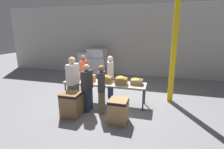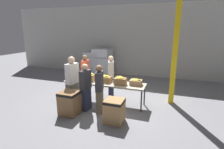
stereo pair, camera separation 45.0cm
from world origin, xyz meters
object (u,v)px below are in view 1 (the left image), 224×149
banana_box_1 (89,77)px  volunteer_3 (73,83)px  banana_box_2 (105,79)px  volunteer_2 (84,75)px  banana_box_0 (74,76)px  banana_box_4 (137,81)px  volunteer_4 (102,90)px  donation_bin_1 (118,110)px  pallet_stack_2 (98,63)px  donation_bin_0 (72,103)px  volunteer_0 (110,77)px  volunteer_1 (87,88)px  sorting_table (105,84)px  banana_box_3 (121,80)px  support_pillar (174,48)px  pallet_stack_1 (88,64)px  pallet_stack_0 (99,67)px

banana_box_1 → volunteer_3: (-0.31, -0.63, -0.07)m
banana_box_2 → volunteer_2: bearing=148.6°
banana_box_0 → banana_box_4: banana_box_0 is taller
banana_box_1 → volunteer_4: bearing=-45.3°
volunteer_2 → donation_bin_1: bearing=39.7°
volunteer_2 → volunteer_4: 1.93m
pallet_stack_2 → donation_bin_0: bearing=-79.3°
banana_box_4 → volunteer_0: bearing=152.5°
banana_box_1 → volunteer_1: size_ratio=0.27×
volunteer_0 → donation_bin_1: bearing=2.6°
sorting_table → banana_box_0: 1.24m
banana_box_2 → donation_bin_1: banana_box_2 is taller
banana_box_3 → support_pillar: bearing=28.3°
banana_box_2 → banana_box_0: bearing=179.2°
banana_box_3 → donation_bin_0: size_ratio=0.53×
donation_bin_0 → pallet_stack_2: pallet_stack_2 is taller
volunteer_1 → donation_bin_1: (1.16, -0.45, -0.41)m
banana_box_2 → pallet_stack_1: (-2.20, 3.65, -0.23)m
sorting_table → support_pillar: support_pillar is taller
banana_box_0 → volunteer_3: size_ratio=0.23×
volunteer_0 → pallet_stack_0: volunteer_0 is taller
volunteer_1 → pallet_stack_2: bearing=21.6°
support_pillar → pallet_stack_1: size_ratio=2.89×
sorting_table → banana_box_2: bearing=18.6°
pallet_stack_1 → banana_box_3: bearing=-52.9°
banana_box_1 → banana_box_4: size_ratio=1.07×
banana_box_4 → pallet_stack_1: (-3.33, 3.58, -0.21)m
pallet_stack_2 → sorting_table: bearing=-66.3°
volunteer_2 → support_pillar: size_ratio=0.41×
volunteer_2 → pallet_stack_0: volunteer_2 is taller
volunteer_2 → donation_bin_1: volunteer_2 is taller
banana_box_4 → volunteer_2: size_ratio=0.25×
volunteer_0 → pallet_stack_0: (-1.54, 2.90, -0.28)m
volunteer_2 → pallet_stack_2: volunteer_2 is taller
volunteer_4 → sorting_table: bearing=-3.5°
sorting_table → banana_box_3: 0.67m
banana_box_2 → support_pillar: bearing=19.7°
volunteer_0 → volunteer_1: 1.46m
banana_box_4 → volunteer_3: volunteer_3 is taller
donation_bin_1 → banana_box_4: bearing=75.2°
volunteer_0 → donation_bin_1: size_ratio=2.40×
volunteer_2 → volunteer_4: size_ratio=1.04×
donation_bin_1 → pallet_stack_2: (-2.42, 4.87, 0.41)m
volunteer_2 → volunteer_4: (1.27, -1.45, -0.03)m
support_pillar → pallet_stack_0: bearing=144.6°
banana_box_4 → pallet_stack_0: (-2.66, 3.48, -0.35)m
volunteer_0 → pallet_stack_1: bearing=-163.8°
volunteer_1 → donation_bin_1: volunteer_1 is taller
sorting_table → volunteer_2: volunteer_2 is taller
volunteer_4 → support_pillar: support_pillar is taller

